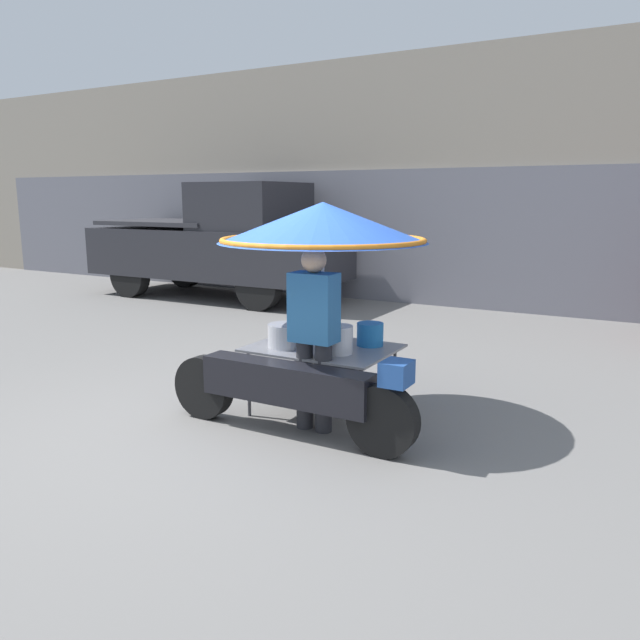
# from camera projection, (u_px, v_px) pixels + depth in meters

# --- Properties ---
(ground_plane) EXTENTS (36.00, 36.00, 0.00)m
(ground_plane) POSITION_uv_depth(u_px,v_px,m) (214.00, 431.00, 5.17)
(ground_plane) COLOR slate
(shopfront_building) EXTENTS (28.00, 2.06, 4.39)m
(shopfront_building) POSITION_uv_depth(u_px,v_px,m) (481.00, 182.00, 11.42)
(shopfront_building) COLOR gray
(shopfront_building) RESTS_ON ground
(vendor_motorcycle_cart) EXTENTS (2.26, 1.80, 1.87)m
(vendor_motorcycle_cart) POSITION_uv_depth(u_px,v_px,m) (319.00, 255.00, 5.28)
(vendor_motorcycle_cart) COLOR black
(vendor_motorcycle_cart) RESTS_ON ground
(vendor_person) EXTENTS (0.38, 0.22, 1.52)m
(vendor_person) POSITION_uv_depth(u_px,v_px,m) (314.00, 331.00, 5.06)
(vendor_person) COLOR #2D2D33
(vendor_person) RESTS_ON ground
(pickup_truck) EXTENTS (5.05, 1.87, 2.17)m
(pickup_truck) POSITION_uv_depth(u_px,v_px,m) (222.00, 244.00, 11.83)
(pickup_truck) COLOR black
(pickup_truck) RESTS_ON ground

